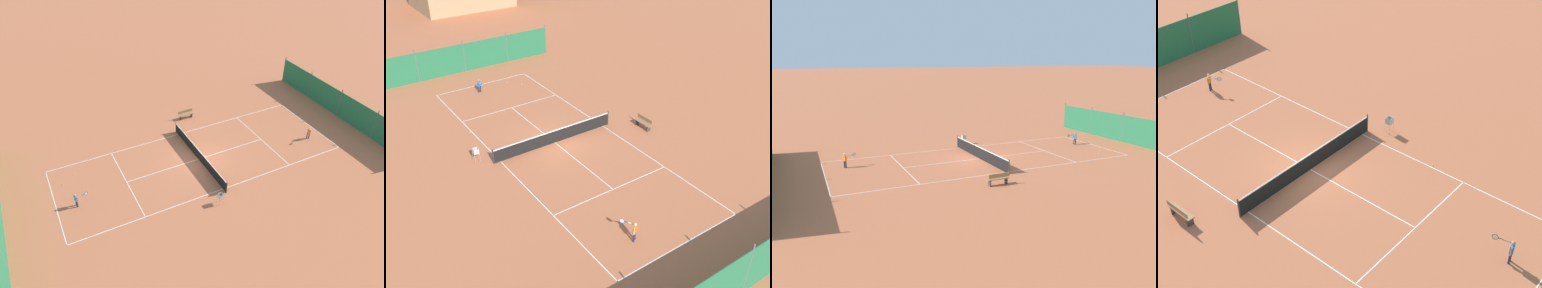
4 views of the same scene
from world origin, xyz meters
TOP-DOWN VIEW (x-y plane):
  - ground_plane at (0.00, 0.00)m, footprint 600.00×600.00m
  - court_line_markings at (0.00, 0.00)m, footprint 8.25×23.85m
  - tennis_net at (0.00, 0.00)m, footprint 9.18×0.08m
  - player_far_baseline at (-1.79, -10.28)m, footprint 0.50×0.98m
  - player_near_baseline at (-0.86, 10.41)m, footprint 0.39×1.02m
  - tennis_ball_by_net_right at (-4.26, 4.52)m, footprint 0.07×0.07m
  - ball_hopper at (-5.30, 0.97)m, footprint 0.36×0.36m
  - courtside_bench at (6.34, -1.87)m, footprint 0.36×1.50m

SIDE VIEW (x-z plane):
  - ground_plane at x=0.00m, z-range 0.00..0.00m
  - court_line_markings at x=0.00m, z-range 0.00..0.01m
  - tennis_ball_by_net_right at x=-4.26m, z-range 0.00..0.07m
  - courtside_bench at x=6.34m, z-range 0.03..0.87m
  - tennis_net at x=0.00m, z-range -0.03..1.03m
  - ball_hopper at x=-5.30m, z-range 0.21..1.10m
  - player_far_baseline at x=-1.79m, z-range 0.10..1.24m
  - player_near_baseline at x=-0.86m, z-range 0.10..1.27m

